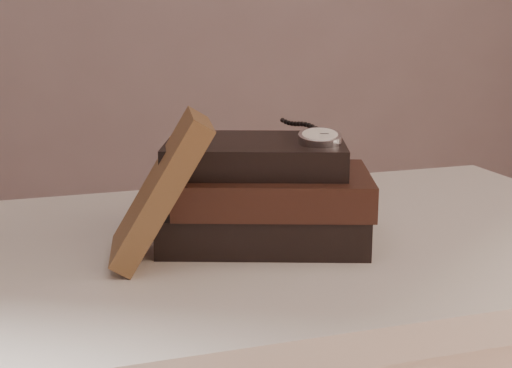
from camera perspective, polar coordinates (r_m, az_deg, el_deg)
name	(u,v)px	position (r m, az deg, el deg)	size (l,w,h in m)	color
table	(282,299)	(0.99, 2.04, -9.13)	(1.00, 0.60, 0.75)	beige
book_stack	(265,194)	(0.92, 0.69, -0.83)	(0.30, 0.26, 0.13)	black
journal	(161,188)	(0.84, -7.59, -0.36)	(0.03, 0.12, 0.19)	#472F1B
pocket_watch	(318,136)	(0.90, 4.96, 3.81)	(0.07, 0.16, 0.02)	silver
eyeglasses	(199,169)	(1.01, -4.55, 1.18)	(0.14, 0.15, 0.05)	silver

